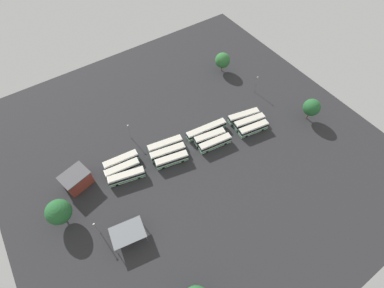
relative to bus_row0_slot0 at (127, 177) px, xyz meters
name	(u,v)px	position (x,y,z in m)	size (l,w,h in m)	color
ground_plane	(190,147)	(24.96, -0.65, -1.87)	(129.85, 129.85, 0.00)	#28282B
bus_row0_slot0	(127,177)	(0.00, 0.00, 0.00)	(12.50, 5.33, 3.54)	silver
bus_row0_slot1	(122,169)	(0.16, 3.48, 0.00)	(12.13, 3.96, 3.54)	silver
bus_row0_slot2	(121,161)	(1.23, 6.74, 0.00)	(12.27, 3.84, 3.54)	silver
bus_row1_slot0	(172,160)	(16.00, -2.76, 0.00)	(11.89, 5.01, 3.54)	silver
bus_row1_slot1	(168,152)	(16.51, 0.73, 0.00)	(12.96, 5.06, 3.54)	silver
bus_row1_slot2	(165,145)	(17.39, 4.02, 0.00)	(12.97, 4.83, 3.54)	silver
bus_row2_slot0	(215,143)	(32.81, -5.42, 0.00)	(12.50, 4.19, 3.54)	silver
bus_row2_slot1	(210,137)	(32.87, -2.05, 0.00)	(12.04, 4.58, 3.54)	silver
bus_row2_slot2	(206,130)	(33.68, 1.39, 0.00)	(16.02, 4.38, 3.54)	silver
bus_row3_slot0	(253,129)	(48.81, -8.06, 0.00)	(11.89, 4.44, 3.54)	silver
bus_row3_slot1	(249,122)	(49.73, -4.63, 0.00)	(12.53, 4.80, 3.54)	silver
bus_row3_slot2	(244,116)	(49.75, -1.18, 0.00)	(12.66, 5.23, 3.54)	silver
depot_building	(76,180)	(-14.22, 7.42, 1.16)	(10.21, 8.69, 6.03)	maroon
maintenance_shelter	(127,233)	(-8.23, -18.17, 2.24)	(10.67, 8.45, 4.32)	slate
lamp_post_near_entrance	(129,131)	(9.04, 15.15, 2.26)	(0.56, 0.28, 7.44)	slate
lamp_post_by_building	(256,84)	(63.77, 8.15, 2.59)	(0.56, 0.28, 8.09)	slate
lamp_post_mid_lot	(97,228)	(-15.01, -12.04, 2.35)	(0.56, 0.28, 7.62)	slate
tree_south_edge	(312,107)	(70.87, -14.80, 4.43)	(6.49, 6.49, 9.56)	brown
tree_east_edge	(223,60)	(60.52, 26.77, 3.73)	(6.59, 6.59, 8.90)	brown
tree_northwest	(59,212)	(-22.21, -2.26, 4.39)	(7.56, 7.56, 10.04)	brown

